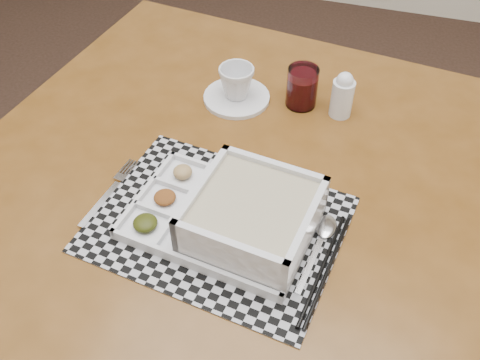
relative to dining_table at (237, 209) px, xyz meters
name	(u,v)px	position (x,y,z in m)	size (l,w,h in m)	color
dining_table	(237,209)	(0.00, 0.00, 0.00)	(1.23, 1.23, 0.82)	#512F0E
placemat	(218,224)	(0.00, -0.11, 0.09)	(0.43, 0.33, 0.00)	#A2A3AA
serving_tray	(244,218)	(0.05, -0.12, 0.12)	(0.35, 0.26, 0.09)	silver
fork	(109,190)	(-0.22, -0.10, 0.09)	(0.04, 0.19, 0.00)	silver
spoon	(324,232)	(0.18, -0.08, 0.09)	(0.04, 0.18, 0.01)	silver
chopsticks	(325,269)	(0.20, -0.16, 0.09)	(0.05, 0.24, 0.01)	black
saucer	(237,98)	(-0.08, 0.25, 0.09)	(0.15, 0.15, 0.01)	silver
cup	(237,82)	(-0.08, 0.25, 0.13)	(0.08, 0.08, 0.07)	silver
juice_glass	(302,88)	(0.06, 0.27, 0.13)	(0.07, 0.07, 0.09)	white
creamer_bottle	(342,95)	(0.15, 0.26, 0.14)	(0.05, 0.05, 0.11)	silver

